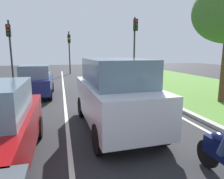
% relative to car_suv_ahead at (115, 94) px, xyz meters
% --- Properties ---
extents(ground_plane, '(60.00, 60.00, 0.00)m').
position_rel_car_suv_ahead_xyz_m(ground_plane, '(-0.82, 5.35, -1.17)').
color(ground_plane, '#262628').
extents(lane_line_center, '(0.12, 32.00, 0.01)m').
position_rel_car_suv_ahead_xyz_m(lane_line_center, '(-1.52, 5.35, -1.16)').
color(lane_line_center, silver).
rests_on(lane_line_center, ground).
extents(lane_line_right_edge, '(0.12, 32.00, 0.01)m').
position_rel_car_suv_ahead_xyz_m(lane_line_right_edge, '(2.78, 5.35, -1.16)').
color(lane_line_right_edge, silver).
rests_on(lane_line_right_edge, ground).
extents(grass_verge_right, '(9.00, 48.00, 0.06)m').
position_rel_car_suv_ahead_xyz_m(grass_verge_right, '(7.68, 5.35, -1.14)').
color(grass_verge_right, '#548433').
rests_on(grass_verge_right, ground).
extents(curb_right, '(0.24, 48.00, 0.12)m').
position_rel_car_suv_ahead_xyz_m(curb_right, '(3.28, 5.35, -1.11)').
color(curb_right, '#9E9B93').
rests_on(curb_right, ground).
extents(car_suv_ahead, '(2.10, 4.56, 2.28)m').
position_rel_car_suv_ahead_xyz_m(car_suv_ahead, '(0.00, 0.00, 0.00)').
color(car_suv_ahead, silver).
rests_on(car_suv_ahead, ground).
extents(car_hatchback_far, '(1.73, 3.70, 1.78)m').
position_rel_car_suv_ahead_xyz_m(car_hatchback_far, '(-3.00, 5.80, -0.28)').
color(car_hatchback_far, navy).
rests_on(car_hatchback_far, ground).
extents(traffic_light_near_right, '(0.32, 0.50, 5.21)m').
position_rel_car_suv_ahead_xyz_m(traffic_light_near_right, '(4.25, 9.65, 2.39)').
color(traffic_light_near_right, '#2D2D2D').
rests_on(traffic_light_near_right, ground).
extents(traffic_light_overhead_left, '(0.32, 0.50, 4.87)m').
position_rel_car_suv_ahead_xyz_m(traffic_light_overhead_left, '(-5.35, 11.20, 2.08)').
color(traffic_light_overhead_left, '#2D2D2D').
rests_on(traffic_light_overhead_left, ground).
extents(traffic_light_far_median, '(0.32, 0.50, 4.74)m').
position_rel_car_suv_ahead_xyz_m(traffic_light_far_median, '(-0.61, 17.52, 1.99)').
color(traffic_light_far_median, '#2D2D2D').
rests_on(traffic_light_far_median, ground).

